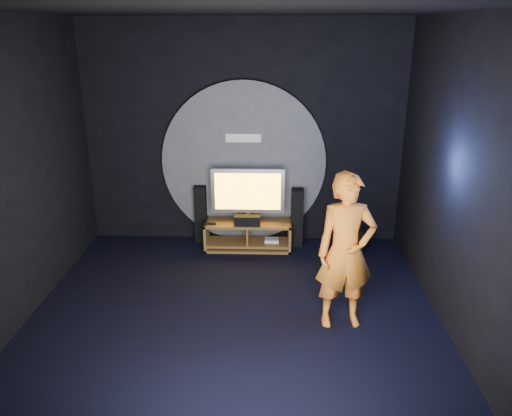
{
  "coord_description": "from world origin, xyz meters",
  "views": [
    {
      "loc": [
        0.43,
        -5.25,
        3.33
      ],
      "look_at": [
        0.24,
        1.05,
        1.05
      ],
      "focal_mm": 35.0,
      "sensor_mm": 36.0,
      "label": 1
    }
  ],
  "objects_px": {
    "player": "(346,252)",
    "tower_speaker_right": "(297,218)",
    "tv": "(248,193)",
    "tower_speaker_left": "(201,214)",
    "subwoofer": "(352,239)",
    "media_console": "(248,237)"
  },
  "relations": [
    {
      "from": "media_console",
      "to": "player",
      "type": "bearing_deg",
      "value": -60.1
    },
    {
      "from": "tower_speaker_right",
      "to": "player",
      "type": "distance_m",
      "value": 2.35
    },
    {
      "from": "media_console",
      "to": "player",
      "type": "xyz_separation_m",
      "value": [
        1.21,
        -2.1,
        0.74
      ]
    },
    {
      "from": "tower_speaker_left",
      "to": "player",
      "type": "height_order",
      "value": "player"
    },
    {
      "from": "tower_speaker_right",
      "to": "subwoofer",
      "type": "height_order",
      "value": "tower_speaker_right"
    },
    {
      "from": "player",
      "to": "tower_speaker_left",
      "type": "bearing_deg",
      "value": 122.87
    },
    {
      "from": "tower_speaker_left",
      "to": "player",
      "type": "distance_m",
      "value": 3.16
    },
    {
      "from": "tv",
      "to": "tower_speaker_right",
      "type": "height_order",
      "value": "tv"
    },
    {
      "from": "player",
      "to": "tv",
      "type": "bearing_deg",
      "value": 112.42
    },
    {
      "from": "subwoofer",
      "to": "tv",
      "type": "bearing_deg",
      "value": 178.25
    },
    {
      "from": "tv",
      "to": "tower_speaker_right",
      "type": "bearing_deg",
      "value": 7.06
    },
    {
      "from": "subwoofer",
      "to": "tower_speaker_left",
      "type": "bearing_deg",
      "value": 173.37
    },
    {
      "from": "subwoofer",
      "to": "player",
      "type": "distance_m",
      "value": 2.29
    },
    {
      "from": "subwoofer",
      "to": "player",
      "type": "height_order",
      "value": "player"
    },
    {
      "from": "tower_speaker_left",
      "to": "player",
      "type": "bearing_deg",
      "value": -50.28
    },
    {
      "from": "media_console",
      "to": "subwoofer",
      "type": "bearing_deg",
      "value": 0.57
    },
    {
      "from": "tower_speaker_left",
      "to": "media_console",
      "type": "bearing_deg",
      "value": -20.86
    },
    {
      "from": "tv",
      "to": "tower_speaker_right",
      "type": "relative_size",
      "value": 1.21
    },
    {
      "from": "tower_speaker_right",
      "to": "subwoofer",
      "type": "bearing_deg",
      "value": -9.5
    },
    {
      "from": "tower_speaker_right",
      "to": "player",
      "type": "bearing_deg",
      "value": -79.09
    },
    {
      "from": "media_console",
      "to": "tower_speaker_left",
      "type": "height_order",
      "value": "tower_speaker_left"
    },
    {
      "from": "player",
      "to": "tower_speaker_right",
      "type": "bearing_deg",
      "value": 94.05
    }
  ]
}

